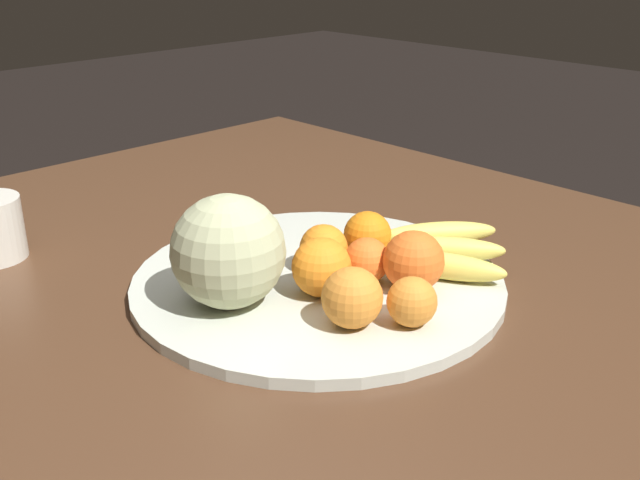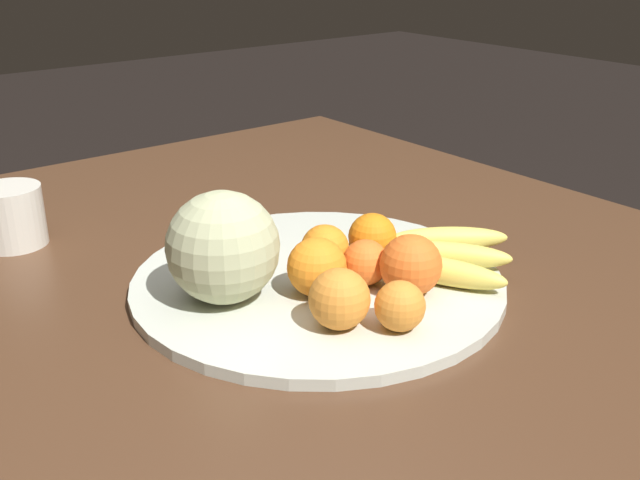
% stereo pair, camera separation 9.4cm
% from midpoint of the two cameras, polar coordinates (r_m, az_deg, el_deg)
% --- Properties ---
extents(kitchen_table, '(1.38, 1.18, 0.73)m').
position_cam_midpoint_polar(kitchen_table, '(1.04, -4.86, -6.79)').
color(kitchen_table, '#4C301E').
rests_on(kitchen_table, ground_plane).
extents(fruit_bowl, '(0.47, 0.47, 0.01)m').
position_cam_midpoint_polar(fruit_bowl, '(0.96, -2.80, -3.17)').
color(fruit_bowl, beige).
rests_on(fruit_bowl, kitchen_table).
extents(melon, '(0.13, 0.13, 0.13)m').
position_cam_midpoint_polar(melon, '(0.88, -10.07, -0.92)').
color(melon, '#B2B789').
rests_on(melon, fruit_bowl).
extents(banana_bunch, '(0.21, 0.21, 0.03)m').
position_cam_midpoint_polar(banana_bunch, '(1.00, 6.49, -0.74)').
color(banana_bunch, '#473819').
rests_on(banana_bunch, fruit_bowl).
extents(orange_front_left, '(0.07, 0.07, 0.07)m').
position_cam_midpoint_polar(orange_front_left, '(0.90, -2.88, -2.15)').
color(orange_front_left, orange).
rests_on(orange_front_left, fruit_bowl).
extents(orange_front_right, '(0.08, 0.08, 0.08)m').
position_cam_midpoint_polar(orange_front_right, '(0.91, 4.23, -1.68)').
color(orange_front_right, orange).
rests_on(orange_front_right, fruit_bowl).
extents(orange_mid_center, '(0.07, 0.07, 0.07)m').
position_cam_midpoint_polar(orange_mid_center, '(0.83, -0.79, -4.49)').
color(orange_mid_center, orange).
rests_on(orange_mid_center, fruit_bowl).
extents(orange_back_left, '(0.06, 0.06, 0.06)m').
position_cam_midpoint_polar(orange_back_left, '(1.00, 0.96, 0.33)').
color(orange_back_left, orange).
rests_on(orange_back_left, fruit_bowl).
extents(orange_back_right, '(0.06, 0.06, 0.06)m').
position_cam_midpoint_polar(orange_back_right, '(0.83, 3.83, -4.79)').
color(orange_back_right, orange).
rests_on(orange_back_right, fruit_bowl).
extents(orange_top_small, '(0.06, 0.06, 0.06)m').
position_cam_midpoint_polar(orange_top_small, '(0.93, 0.72, -1.62)').
color(orange_top_small, orange).
rests_on(orange_top_small, fruit_bowl).
extents(orange_side_extra, '(0.06, 0.06, 0.06)m').
position_cam_midpoint_polar(orange_side_extra, '(0.96, -2.52, -0.70)').
color(orange_side_extra, orange).
rests_on(orange_side_extra, fruit_bowl).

